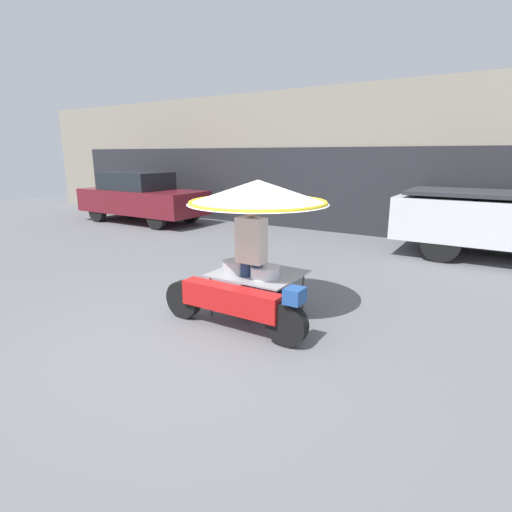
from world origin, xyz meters
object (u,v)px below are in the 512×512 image
Objects in this scene: vendor_motorcycle_cart at (255,212)px; potted_plant at (111,198)px; parked_car at (141,197)px; vendor_person at (251,255)px.

vendor_motorcycle_cart is 11.97m from potted_plant.
parked_car is at bearing 147.33° from vendor_motorcycle_cart.
vendor_motorcycle_cart is 0.57m from vendor_person.
potted_plant is (-10.41, 6.03, -0.38)m from vendor_person.
vendor_person is 0.37× the size of parked_car.
vendor_motorcycle_cart reaches higher than potted_plant.
parked_car is (-7.45, 4.77, -0.63)m from vendor_motorcycle_cart.
vendor_motorcycle_cart is 1.31× the size of vendor_person.
parked_car is 4.87× the size of potted_plant.
potted_plant is at bearing 149.89° from vendor_person.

